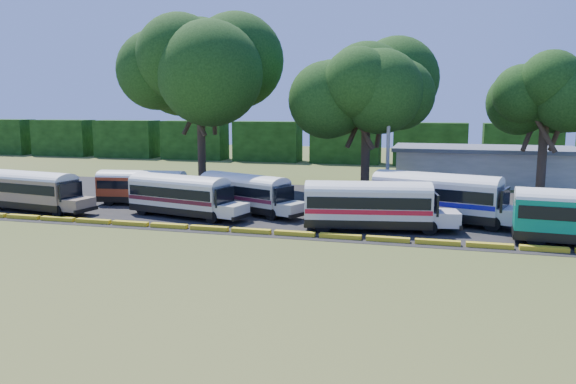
% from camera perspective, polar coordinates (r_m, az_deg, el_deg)
% --- Properties ---
extents(ground, '(160.00, 160.00, 0.00)m').
position_cam_1_polar(ground, '(37.09, -6.47, -4.37)').
color(ground, '#384E1A').
rests_on(ground, ground).
extents(asphalt_strip, '(64.00, 24.00, 0.02)m').
position_cam_1_polar(asphalt_strip, '(47.94, -0.05, -1.29)').
color(asphalt_strip, black).
rests_on(asphalt_strip, ground).
extents(curb, '(53.70, 0.45, 0.30)m').
position_cam_1_polar(curb, '(37.96, -5.91, -3.82)').
color(curb, gold).
rests_on(curb, ground).
extents(terminal_building, '(19.00, 9.00, 4.00)m').
position_cam_1_polar(terminal_building, '(64.00, 19.26, 2.59)').
color(terminal_building, silver).
rests_on(terminal_building, ground).
extents(treeline_backdrop, '(130.00, 4.00, 6.00)m').
position_cam_1_polar(treeline_backdrop, '(82.80, 5.89, 5.01)').
color(treeline_backdrop, black).
rests_on(treeline_backdrop, ground).
extents(bus_beige, '(10.06, 3.89, 3.22)m').
position_cam_1_polar(bus_beige, '(49.10, -24.51, 0.32)').
color(bus_beige, black).
rests_on(bus_beige, ground).
extents(bus_red, '(9.17, 3.37, 2.95)m').
position_cam_1_polar(bus_red, '(49.28, -14.40, 0.68)').
color(bus_red, black).
rests_on(bus_red, ground).
extents(bus_cream_west, '(10.04, 4.56, 3.21)m').
position_cam_1_polar(bus_cream_west, '(43.27, -10.81, -0.13)').
color(bus_cream_west, black).
rests_on(bus_cream_west, ground).
extents(bus_cream_east, '(9.55, 5.89, 3.10)m').
position_cam_1_polar(bus_cream_east, '(44.10, -4.27, 0.09)').
color(bus_cream_east, black).
rests_on(bus_cream_east, ground).
extents(bus_white_red, '(10.56, 4.25, 3.38)m').
position_cam_1_polar(bus_white_red, '(38.15, 8.41, -1.11)').
color(bus_white_red, black).
rests_on(bus_white_red, ground).
extents(bus_white_blue, '(11.26, 5.70, 3.60)m').
position_cam_1_polar(bus_white_blue, '(41.87, 15.12, -0.27)').
color(bus_white_blue, black).
rests_on(bus_white_blue, ground).
extents(tree_west, '(12.71, 12.71, 16.87)m').
position_cam_1_polar(tree_west, '(56.84, -8.96, 12.49)').
color(tree_west, '#35271A').
rests_on(tree_west, ground).
extents(tree_center, '(10.51, 10.51, 14.07)m').
position_cam_1_polar(tree_center, '(51.66, 8.01, 10.67)').
color(tree_center, '#35271A').
rests_on(tree_center, ground).
extents(tree_east, '(8.50, 8.50, 12.81)m').
position_cam_1_polar(tree_east, '(55.45, 24.79, 9.25)').
color(tree_east, '#35271A').
rests_on(tree_east, ground).
extents(utility_pole, '(1.60, 0.30, 8.37)m').
position_cam_1_polar(utility_pole, '(47.71, 10.11, 3.72)').
color(utility_pole, gray).
rests_on(utility_pole, ground).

